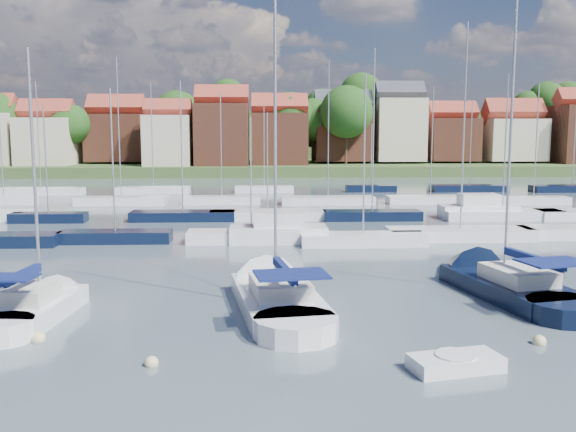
{
  "coord_description": "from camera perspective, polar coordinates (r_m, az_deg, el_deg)",
  "views": [
    {
      "loc": [
        -6.58,
        -25.72,
        8.12
      ],
      "look_at": [
        -4.87,
        14.0,
        2.74
      ],
      "focal_mm": 40.0,
      "sensor_mm": 36.0,
      "label": 1
    }
  ],
  "objects": [
    {
      "name": "far_shore_town",
      "position": [
        158.67,
        0.72,
        6.44
      ],
      "size": [
        212.46,
        90.0,
        22.27
      ],
      "color": "#42582C",
      "rests_on": "ground"
    },
    {
      "name": "sailboat_navy",
      "position": [
        34.81,
        17.59,
        -5.56
      ],
      "size": [
        6.0,
        13.21,
        17.65
      ],
      "rotation": [
        0.0,
        0.0,
        1.78
      ],
      "color": "black",
      "rests_on": "ground"
    },
    {
      "name": "buoy_d",
      "position": [
        26.7,
        21.42,
        -10.55
      ],
      "size": [
        0.52,
        0.52,
        0.52
      ],
      "primitive_type": "sphere",
      "color": "beige",
      "rests_on": "ground"
    },
    {
      "name": "buoy_a",
      "position": [
        27.01,
        -21.28,
        -10.34
      ],
      "size": [
        0.55,
        0.55,
        0.55
      ],
      "primitive_type": "sphere",
      "color": "beige",
      "rests_on": "ground"
    },
    {
      "name": "buoy_b",
      "position": [
        23.29,
        -12.04,
        -12.88
      ],
      "size": [
        0.49,
        0.49,
        0.49
      ],
      "primitive_type": "sphere",
      "color": "beige",
      "rests_on": "ground"
    },
    {
      "name": "buoy_e",
      "position": [
        35.89,
        18.07,
        -5.76
      ],
      "size": [
        0.5,
        0.5,
        0.5
      ],
      "primitive_type": "sphere",
      "color": "beige",
      "rests_on": "ground"
    },
    {
      "name": "marina_field",
      "position": [
        61.93,
        5.43,
        0.54
      ],
      "size": [
        79.62,
        41.41,
        15.93
      ],
      "color": "white",
      "rests_on": "ground"
    },
    {
      "name": "ground",
      "position": [
        66.54,
        3.22,
        0.68
      ],
      "size": [
        260.0,
        260.0,
        0.0
      ],
      "primitive_type": "plane",
      "color": "#44515C",
      "rests_on": "ground"
    },
    {
      "name": "sailboat_left",
      "position": [
        30.73,
        -20.74,
        -7.42
      ],
      "size": [
        3.36,
        9.27,
        12.44
      ],
      "rotation": [
        0.0,
        0.0,
        1.46
      ],
      "color": "white",
      "rests_on": "ground"
    },
    {
      "name": "tender",
      "position": [
        23.03,
        14.67,
        -12.53
      ],
      "size": [
        3.33,
        2.08,
        0.67
      ],
      "rotation": [
        0.0,
        0.0,
        0.22
      ],
      "color": "white",
      "rests_on": "ground"
    },
    {
      "name": "sailboat_centre",
      "position": [
        30.99,
        -1.47,
        -6.83
      ],
      "size": [
        5.24,
        13.23,
        17.42
      ],
      "rotation": [
        0.0,
        0.0,
        1.72
      ],
      "color": "white",
      "rests_on": "ground"
    },
    {
      "name": "buoy_c",
      "position": [
        25.5,
        -0.3,
        -10.87
      ],
      "size": [
        0.5,
        0.5,
        0.5
      ],
      "primitive_type": "sphere",
      "color": "#D85914",
      "rests_on": "ground"
    }
  ]
}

